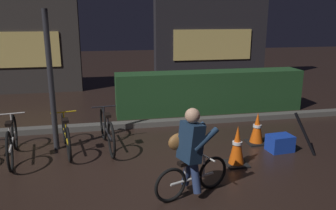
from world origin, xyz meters
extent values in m
plane|color=black|center=(0.00, 0.00, 0.00)|extent=(40.00, 40.00, 0.00)
cube|color=#56544F|center=(0.00, 2.20, 0.06)|extent=(12.00, 0.24, 0.12)
cube|color=#214723|center=(1.80, 3.10, 0.52)|extent=(4.80, 0.70, 1.05)
cube|color=#383330|center=(-3.59, 6.50, 2.09)|extent=(4.07, 0.50, 4.17)
cube|color=#F2D172|center=(-3.59, 6.23, 1.40)|extent=(2.85, 0.04, 1.10)
cube|color=#262328|center=(3.15, 7.20, 2.43)|extent=(4.22, 0.50, 4.86)
cube|color=#F2D172|center=(3.15, 6.93, 1.40)|extent=(2.96, 0.04, 1.10)
cylinder|color=#2D2D33|center=(-1.80, 1.20, 1.26)|extent=(0.10, 0.10, 2.53)
torus|color=black|center=(-2.54, 1.35, 0.33)|extent=(0.14, 0.66, 0.66)
torus|color=black|center=(-2.39, 0.38, 0.33)|extent=(0.14, 0.66, 0.66)
cylinder|color=silver|center=(-2.47, 0.86, 0.33)|extent=(0.18, 0.98, 0.04)
cylinder|color=silver|center=(-2.44, 0.69, 0.51)|extent=(0.03, 0.03, 0.37)
cube|color=black|center=(-2.44, 0.69, 0.70)|extent=(0.13, 0.21, 0.05)
cylinder|color=silver|center=(-2.51, 1.13, 0.54)|extent=(0.03, 0.03, 0.41)
cylinder|color=silver|center=(-2.51, 1.13, 0.74)|extent=(0.46, 0.09, 0.02)
torus|color=black|center=(-1.67, 1.47, 0.30)|extent=(0.15, 0.61, 0.61)
torus|color=black|center=(-1.51, 0.58, 0.30)|extent=(0.15, 0.61, 0.61)
cylinder|color=gold|center=(-1.59, 1.02, 0.30)|extent=(0.19, 0.90, 0.04)
cylinder|color=gold|center=(-1.57, 0.87, 0.47)|extent=(0.03, 0.03, 0.34)
cube|color=black|center=(-1.57, 0.87, 0.64)|extent=(0.13, 0.21, 0.05)
cylinder|color=gold|center=(-1.64, 1.27, 0.50)|extent=(0.03, 0.03, 0.38)
cylinder|color=gold|center=(-1.64, 1.27, 0.69)|extent=(0.46, 0.10, 0.02)
torus|color=black|center=(-0.93, 1.56, 0.32)|extent=(0.13, 0.65, 0.65)
torus|color=black|center=(-0.80, 0.60, 0.32)|extent=(0.13, 0.65, 0.65)
cylinder|color=black|center=(-0.86, 1.08, 0.32)|extent=(0.16, 0.96, 0.04)
cylinder|color=black|center=(-0.84, 0.91, 0.51)|extent=(0.03, 0.03, 0.36)
cube|color=black|center=(-0.84, 0.91, 0.69)|extent=(0.13, 0.21, 0.05)
cylinder|color=black|center=(-0.90, 1.34, 0.53)|extent=(0.03, 0.03, 0.41)
cylinder|color=black|center=(-0.90, 1.34, 0.73)|extent=(0.46, 0.09, 0.02)
cube|color=black|center=(1.22, -0.10, 0.01)|extent=(0.36, 0.36, 0.03)
cone|color=#EA560F|center=(1.22, -0.10, 0.35)|extent=(0.26, 0.26, 0.65)
cylinder|color=white|center=(1.22, -0.10, 0.39)|extent=(0.16, 0.16, 0.05)
cube|color=black|center=(1.98, 0.74, 0.01)|extent=(0.36, 0.36, 0.03)
cone|color=#EA560F|center=(1.98, 0.74, 0.32)|extent=(0.26, 0.26, 0.59)
cylinder|color=white|center=(1.98, 0.74, 0.35)|extent=(0.16, 0.16, 0.05)
cube|color=#193DB7|center=(2.23, 0.30, 0.15)|extent=(0.47, 0.36, 0.30)
torus|color=black|center=(0.57, -0.78, 0.24)|extent=(0.47, 0.21, 0.48)
torus|color=black|center=(-0.09, -1.02, 0.24)|extent=(0.47, 0.21, 0.48)
cylinder|color=silver|center=(0.24, -0.90, 0.24)|extent=(0.67, 0.27, 0.04)
cylinder|color=silver|center=(0.13, -0.94, 0.37)|extent=(0.03, 0.03, 0.26)
cube|color=black|center=(0.13, -0.94, 0.51)|extent=(0.22, 0.16, 0.05)
cylinder|color=silver|center=(0.42, -0.83, 0.39)|extent=(0.03, 0.03, 0.30)
cylinder|color=silver|center=(0.42, -0.83, 0.54)|extent=(0.18, 0.44, 0.02)
cylinder|color=navy|center=(0.19, -0.81, 0.30)|extent=(0.17, 0.23, 0.42)
cylinder|color=navy|center=(0.26, -1.00, 0.30)|extent=(0.17, 0.23, 0.42)
cube|color=#192D47|center=(0.20, -0.91, 0.79)|extent=(0.35, 0.39, 0.54)
sphere|color=tan|center=(0.22, -0.91, 1.15)|extent=(0.20, 0.20, 0.20)
cylinder|color=#192D47|center=(0.29, -0.73, 0.84)|extent=(0.40, 0.21, 0.29)
cylinder|color=#192D47|center=(0.38, -1.00, 0.84)|extent=(0.40, 0.21, 0.29)
ellipsoid|color=brown|center=(0.08, -0.75, 0.74)|extent=(0.36, 0.26, 0.24)
cylinder|color=black|center=(2.55, 0.05, 0.39)|extent=(0.42, 0.20, 0.78)
camera|label=1|loc=(-0.90, -4.92, 2.38)|focal=35.73mm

